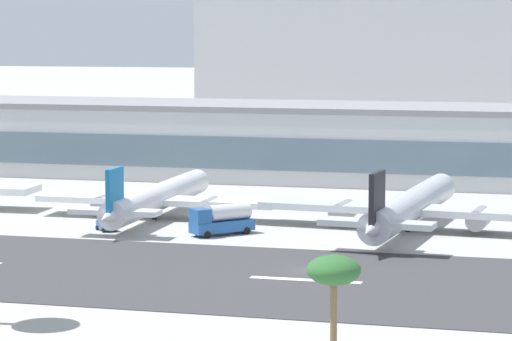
{
  "coord_description": "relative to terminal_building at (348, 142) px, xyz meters",
  "views": [
    {
      "loc": [
        28.42,
        -129.77,
        26.24
      ],
      "look_at": [
        -13.76,
        29.31,
        7.46
      ],
      "focal_mm": 86.46,
      "sensor_mm": 36.0,
      "label": 1
    }
  ],
  "objects": [
    {
      "name": "service_baggage_tug_1",
      "position": [
        -20.42,
        -62.85,
        -5.6
      ],
      "size": [
        3.36,
        3.42,
        2.2
      ],
      "rotation": [
        0.0,
        0.0,
        5.47
      ],
      "color": "#23569E",
      "rests_on": "ground_plane"
    },
    {
      "name": "runway_centreline_dash_4",
      "position": [
        12.02,
        -87.77,
        -6.56
      ],
      "size": [
        12.0,
        1.2,
        0.01
      ],
      "primitive_type": "cube",
      "color": "white",
      "rests_on": "runway_strip"
    },
    {
      "name": "runway_strip",
      "position": [
        11.22,
        -87.77,
        -6.6
      ],
      "size": [
        800.0,
        35.6,
        0.08
      ],
      "primitive_type": "cube",
      "color": "#38383A",
      "rests_on": "ground_plane"
    },
    {
      "name": "airliner_blue_tail_gate_1",
      "position": [
        -17.6,
        -51.59,
        -3.81
      ],
      "size": [
        34.51,
        42.56,
        8.88
      ],
      "rotation": [
        0.0,
        0.0,
        1.58
      ],
      "color": "silver",
      "rests_on": "ground_plane"
    },
    {
      "name": "distant_hotel_block",
      "position": [
        13.48,
        113.07,
        14.87
      ],
      "size": [
        144.95,
        33.41,
        43.03
      ],
      "primitive_type": "cube",
      "color": "#BCBCC1",
      "rests_on": "ground_plane"
    },
    {
      "name": "airliner_black_tail_gate_2",
      "position": [
        18.06,
        -53.14,
        -3.55
      ],
      "size": [
        40.81,
        46.57,
        9.72
      ],
      "rotation": [
        0.0,
        0.0,
        1.49
      ],
      "color": "silver",
      "rests_on": "ground_plane"
    },
    {
      "name": "service_fuel_truck_0",
      "position": [
        -4.77,
        -62.04,
        -4.61
      ],
      "size": [
        7.66,
        8.03,
        3.95
      ],
      "rotation": [
        0.0,
        0.0,
        3.97
      ],
      "color": "#23569E",
      "rests_on": "ground_plane"
    },
    {
      "name": "ground_plane",
      "position": [
        11.22,
        -82.62,
        -6.64
      ],
      "size": [
        1400.0,
        1400.0,
        0.0
      ],
      "primitive_type": "plane",
      "color": "#A8A8A3"
    },
    {
      "name": "palm_tree_1",
      "position": [
        23.43,
        -130.24,
        2.78
      ],
      "size": [
        3.78,
        3.78,
        10.82
      ],
      "color": "brown",
      "rests_on": "ground_plane"
    },
    {
      "name": "terminal_building",
      "position": [
        0.0,
        0.0,
        0.0
      ],
      "size": [
        162.57,
        25.49,
        13.28
      ],
      "color": "#B7BABC",
      "rests_on": "ground_plane"
    }
  ]
}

